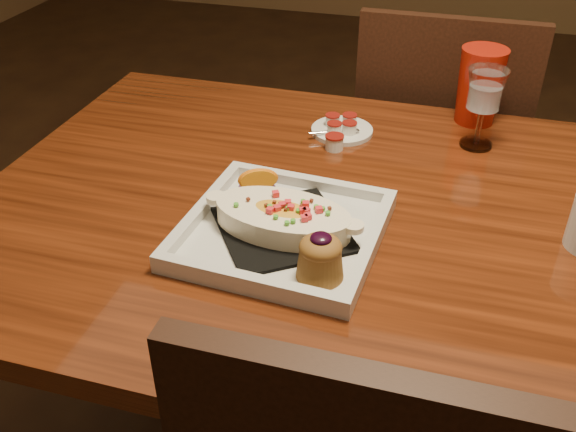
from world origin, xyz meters
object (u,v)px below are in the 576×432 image
(chair_far, at_px, (435,165))
(goblet, at_px, (485,94))
(plate, at_px, (286,227))
(table, at_px, (411,266))
(red_tumbler, at_px, (479,86))
(saucer, at_px, (341,128))

(chair_far, relative_size, goblet, 5.96)
(chair_far, relative_size, plate, 2.95)
(table, distance_m, plate, 0.25)
(plate, distance_m, red_tumbler, 0.58)
(red_tumbler, bearing_deg, goblet, -85.47)
(plate, height_order, red_tumbler, red_tumbler)
(table, bearing_deg, goblet, 74.55)
(table, height_order, plate, plate)
(plate, bearing_deg, saucer, 92.97)
(plate, distance_m, goblet, 0.49)
(chair_far, distance_m, plate, 0.81)
(goblet, bearing_deg, table, -105.45)
(plate, bearing_deg, chair_far, 79.44)
(chair_far, xyz_separation_m, goblet, (0.08, -0.34, 0.35))
(table, xyz_separation_m, red_tumbler, (0.07, 0.40, 0.17))
(chair_far, relative_size, red_tumbler, 5.98)
(chair_far, relative_size, saucer, 7.47)
(red_tumbler, bearing_deg, chair_far, 107.08)
(table, height_order, saucer, saucer)
(chair_far, height_order, plate, chair_far)
(table, distance_m, goblet, 0.36)
(goblet, bearing_deg, chair_far, 103.09)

